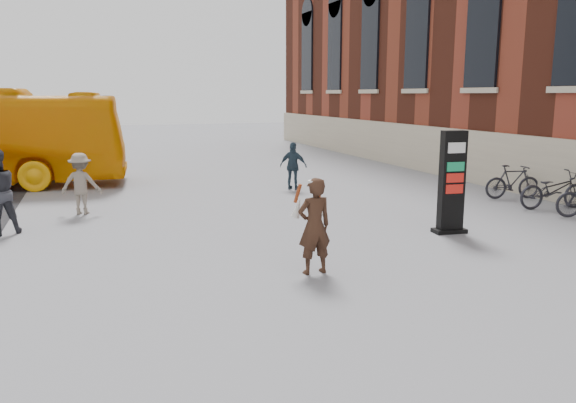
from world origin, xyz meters
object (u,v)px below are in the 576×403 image
object	(u,v)px
info_pylon	(452,182)
pedestrian_c	(293,166)
bike_6	(554,190)
pedestrian_b	(81,184)
bike_7	(513,182)
woman	(314,225)

from	to	relation	value
info_pylon	pedestrian_c	distance (m)	6.72
bike_6	info_pylon	bearing A→B (deg)	116.42
pedestrian_b	pedestrian_c	xyz separation A→B (m)	(6.39, 1.78, -0.03)
pedestrian_c	bike_6	xyz separation A→B (m)	(5.51, -5.24, -0.24)
bike_6	bike_7	xyz separation A→B (m)	(0.00, 1.56, -0.01)
info_pylon	bike_6	size ratio (longest dim) A/B	1.15
pedestrian_c	bike_7	distance (m)	6.63
pedestrian_c	bike_7	size ratio (longest dim) A/B	0.91
info_pylon	bike_7	world-z (taller)	info_pylon
info_pylon	bike_7	size ratio (longest dim) A/B	1.36
pedestrian_c	bike_7	bearing A→B (deg)	-177.98
pedestrian_b	bike_6	distance (m)	12.40
info_pylon	pedestrian_b	bearing A→B (deg)	153.82
woman	bike_7	distance (m)	9.31
info_pylon	bike_7	distance (m)	5.14
info_pylon	pedestrian_c	bearing A→B (deg)	106.98
pedestrian_b	info_pylon	bearing A→B (deg)	164.34
info_pylon	bike_6	xyz separation A→B (m)	(4.20, 1.34, -0.61)
info_pylon	pedestrian_b	distance (m)	9.08
bike_6	pedestrian_b	bearing A→B (deg)	82.53
woman	pedestrian_b	distance (m)	7.49
bike_7	pedestrian_c	bearing A→B (deg)	68.77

